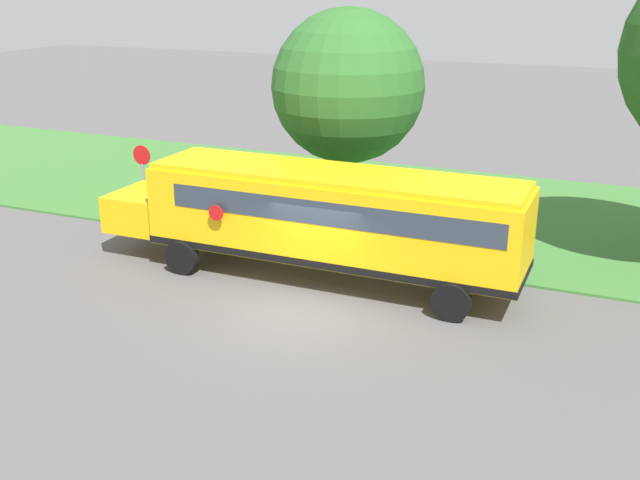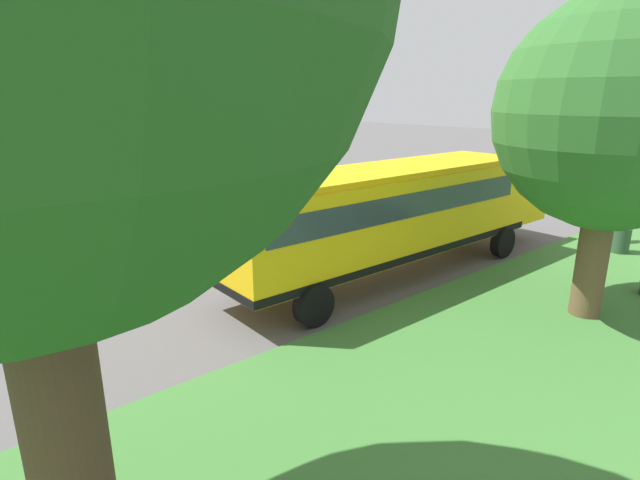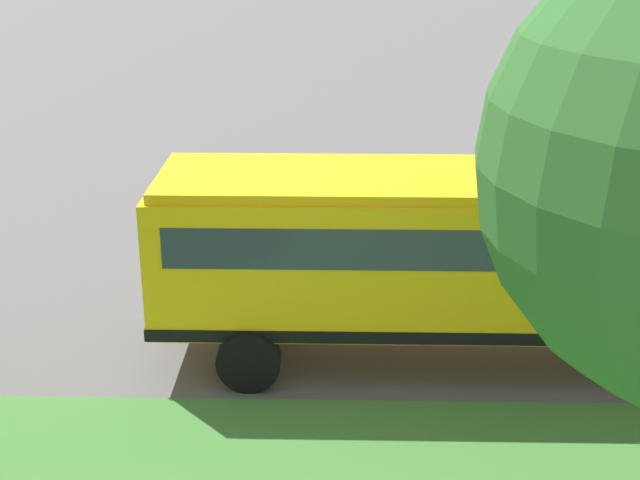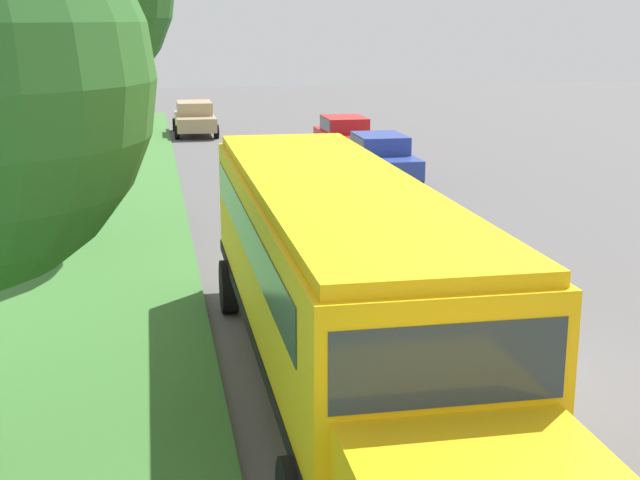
% 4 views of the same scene
% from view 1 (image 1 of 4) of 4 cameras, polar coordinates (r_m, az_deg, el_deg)
% --- Properties ---
extents(ground_plane, '(120.00, 120.00, 0.00)m').
position_cam_1_polar(ground_plane, '(19.28, -1.66, -5.50)').
color(ground_plane, '#565454').
extents(grass_verge, '(12.00, 80.00, 0.08)m').
position_cam_1_polar(grass_verge, '(28.06, 6.98, 2.56)').
color(grass_verge, '#3D7533').
rests_on(grass_verge, ground).
extents(school_bus, '(2.84, 12.42, 3.16)m').
position_cam_1_polar(school_bus, '(20.67, 0.32, 1.98)').
color(school_bus, yellow).
rests_on(school_bus, ground).
extents(oak_tree_beside_bus, '(5.05, 5.05, 7.25)m').
position_cam_1_polar(oak_tree_beside_bus, '(25.27, 1.95, 11.70)').
color(oak_tree_beside_bus, brown).
rests_on(oak_tree_beside_bus, ground).
extents(stop_sign, '(0.08, 0.68, 2.74)m').
position_cam_1_polar(stop_sign, '(26.37, -13.32, 4.90)').
color(stop_sign, gray).
rests_on(stop_sign, ground).
extents(park_bench, '(1.65, 0.71, 0.92)m').
position_cam_1_polar(park_bench, '(27.98, -2.21, 3.57)').
color(park_bench, brown).
rests_on(park_bench, ground).
extents(trash_bin, '(0.56, 0.56, 0.90)m').
position_cam_1_polar(trash_bin, '(27.41, -10.55, 2.86)').
color(trash_bin, '#2D4C33').
rests_on(trash_bin, ground).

